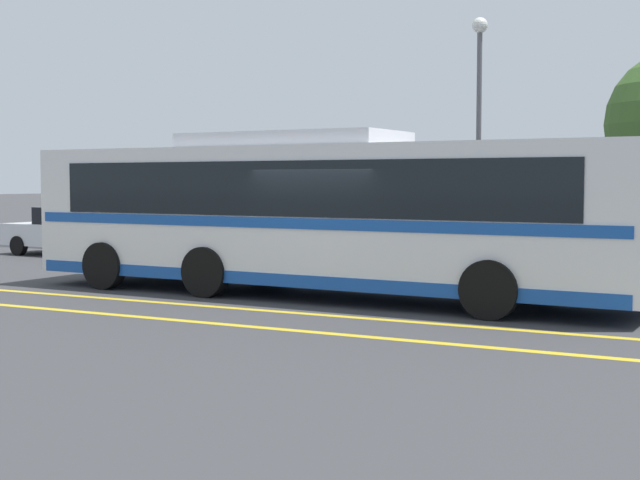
{
  "coord_description": "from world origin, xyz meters",
  "views": [
    {
      "loc": [
        7.54,
        -15.16,
        2.29
      ],
      "look_at": [
        -0.48,
        0.48,
        1.12
      ],
      "focal_mm": 50.0,
      "sensor_mm": 36.0,
      "label": 1
    }
  ],
  "objects_px": {
    "street_lamp": "(479,102)",
    "parked_car_0": "(72,231)",
    "parked_car_1": "(211,238)",
    "transit_bus": "(319,211)",
    "parked_car_2": "(383,240)",
    "parked_car_3": "(631,254)"
  },
  "relations": [
    {
      "from": "parked_car_0",
      "to": "parked_car_1",
      "type": "height_order",
      "value": "parked_car_0"
    },
    {
      "from": "street_lamp",
      "to": "parked_car_2",
      "type": "bearing_deg",
      "value": -119.04
    },
    {
      "from": "parked_car_1",
      "to": "parked_car_2",
      "type": "xyz_separation_m",
      "value": [
        5.17,
        0.13,
        0.09
      ]
    },
    {
      "from": "parked_car_1",
      "to": "street_lamp",
      "type": "distance_m",
      "value": 8.29
    },
    {
      "from": "parked_car_2",
      "to": "parked_car_3",
      "type": "height_order",
      "value": "parked_car_2"
    },
    {
      "from": "transit_bus",
      "to": "parked_car_0",
      "type": "bearing_deg",
      "value": -112.56
    },
    {
      "from": "transit_bus",
      "to": "parked_car_0",
      "type": "height_order",
      "value": "transit_bus"
    },
    {
      "from": "parked_car_0",
      "to": "parked_car_3",
      "type": "distance_m",
      "value": 16.43
    },
    {
      "from": "parked_car_2",
      "to": "street_lamp",
      "type": "relative_size",
      "value": 0.64
    },
    {
      "from": "transit_bus",
      "to": "parked_car_0",
      "type": "xyz_separation_m",
      "value": [
        -11.25,
        5.2,
        -0.94
      ]
    },
    {
      "from": "parked_car_0",
      "to": "parked_car_3",
      "type": "relative_size",
      "value": 0.89
    },
    {
      "from": "parked_car_1",
      "to": "parked_car_3",
      "type": "bearing_deg",
      "value": -87.72
    },
    {
      "from": "parked_car_3",
      "to": "parked_car_0",
      "type": "bearing_deg",
      "value": -88.18
    },
    {
      "from": "street_lamp",
      "to": "transit_bus",
      "type": "bearing_deg",
      "value": -95.12
    },
    {
      "from": "transit_bus",
      "to": "parked_car_0",
      "type": "relative_size",
      "value": 2.96
    },
    {
      "from": "parked_car_0",
      "to": "parked_car_2",
      "type": "relative_size",
      "value": 1.02
    },
    {
      "from": "parked_car_1",
      "to": "parked_car_3",
      "type": "height_order",
      "value": "parked_car_1"
    },
    {
      "from": "parked_car_3",
      "to": "street_lamp",
      "type": "xyz_separation_m",
      "value": [
        -4.45,
        3.03,
        3.77
      ]
    },
    {
      "from": "transit_bus",
      "to": "street_lamp",
      "type": "xyz_separation_m",
      "value": [
        0.73,
        8.12,
        2.74
      ]
    },
    {
      "from": "street_lamp",
      "to": "parked_car_0",
      "type": "bearing_deg",
      "value": -166.3
    },
    {
      "from": "parked_car_2",
      "to": "parked_car_1",
      "type": "bearing_deg",
      "value": 87.24
    },
    {
      "from": "parked_car_1",
      "to": "street_lamp",
      "type": "xyz_separation_m",
      "value": [
        6.77,
        3.0,
        3.74
      ]
    }
  ]
}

